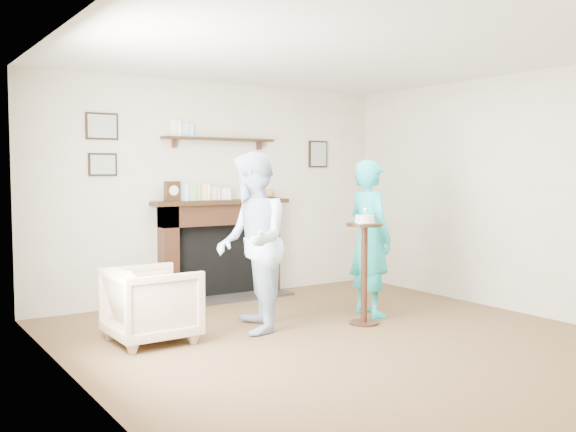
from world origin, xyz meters
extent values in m
plane|color=brown|center=(0.00, 0.00, 0.00)|extent=(5.00, 5.00, 0.00)
cube|color=beige|center=(0.00, 2.50, 1.25)|extent=(4.50, 0.04, 2.50)
cube|color=beige|center=(-2.25, 0.00, 1.25)|extent=(0.04, 5.00, 2.50)
cube|color=beige|center=(2.25, 0.00, 1.25)|extent=(0.04, 5.00, 2.50)
cube|color=silver|center=(0.00, 0.00, 2.50)|extent=(4.50, 5.00, 0.04)
cube|color=black|center=(-0.66, 2.40, 0.55)|extent=(0.18, 0.20, 1.10)
cube|color=black|center=(0.66, 2.40, 0.55)|extent=(0.18, 0.20, 1.10)
cube|color=black|center=(0.00, 2.40, 0.98)|extent=(1.50, 0.20, 0.24)
cube|color=black|center=(0.00, 2.47, 0.43)|extent=(1.14, 0.06, 0.86)
cube|color=#2B2926|center=(0.00, 2.28, 0.01)|extent=(1.60, 0.44, 0.03)
cube|color=black|center=(0.00, 2.37, 1.12)|extent=(1.68, 0.26, 0.05)
cube|color=black|center=(0.00, 2.42, 1.85)|extent=(1.40, 0.15, 0.03)
cube|color=black|center=(-1.35, 2.48, 1.95)|extent=(0.34, 0.03, 0.28)
cube|color=black|center=(-1.35, 2.48, 1.55)|extent=(0.30, 0.03, 0.24)
cube|color=black|center=(1.45, 2.48, 1.70)|extent=(0.28, 0.03, 0.34)
cube|color=black|center=(-0.62, 2.37, 1.26)|extent=(0.16, 0.09, 0.22)
cylinder|color=beige|center=(-0.62, 2.32, 1.27)|extent=(0.11, 0.01, 0.11)
sphere|color=green|center=(0.64, 2.37, 1.21)|extent=(0.12, 0.12, 0.12)
imported|color=tan|center=(-1.40, 1.02, 0.00)|extent=(0.73, 0.71, 0.65)
imported|color=silver|center=(-0.50, 0.84, 0.00)|extent=(0.90, 0.99, 1.66)
imported|color=#20A0B5|center=(0.85, 0.76, 0.00)|extent=(0.42, 0.61, 1.60)
cylinder|color=black|center=(0.55, 0.49, 0.01)|extent=(0.29, 0.29, 0.02)
cylinder|color=black|center=(0.55, 0.49, 0.49)|extent=(0.06, 0.06, 0.93)
cylinder|color=black|center=(0.55, 0.49, 0.97)|extent=(0.35, 0.35, 0.03)
cylinder|color=silver|center=(0.55, 0.49, 0.99)|extent=(0.24, 0.24, 0.01)
cylinder|color=silver|center=(0.55, 0.49, 1.02)|extent=(0.19, 0.19, 0.07)
cylinder|color=beige|center=(0.55, 0.49, 1.08)|extent=(0.01, 0.01, 0.05)
sphere|color=orange|center=(0.55, 0.49, 1.12)|extent=(0.02, 0.02, 0.02)
camera|label=1|loc=(-3.45, -4.22, 1.48)|focal=40.00mm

